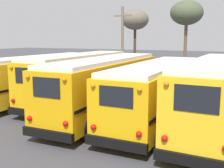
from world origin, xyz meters
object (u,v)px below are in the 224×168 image
(bare_tree_2, at_px, (187,14))
(school_bus_4, at_px, (217,92))
(school_bus_1, at_px, (80,76))
(school_bus_2, at_px, (107,84))
(school_bus_0, at_px, (42,76))
(bare_tree_0, at_px, (135,20))
(school_bus_3, at_px, (158,89))
(utility_pole, at_px, (122,42))

(bare_tree_2, bearing_deg, school_bus_4, -72.69)
(school_bus_1, bearing_deg, school_bus_2, -31.95)
(school_bus_1, relative_size, bare_tree_2, 1.33)
(school_bus_1, distance_m, bare_tree_2, 14.34)
(school_bus_0, height_order, bare_tree_2, bare_tree_2)
(school_bus_2, xyz_separation_m, bare_tree_0, (-6.03, 19.39, 4.69))
(bare_tree_2, bearing_deg, school_bus_3, -83.33)
(school_bus_2, relative_size, bare_tree_2, 1.39)
(utility_pole, distance_m, bare_tree_2, 6.84)
(school_bus_1, height_order, school_bus_3, school_bus_1)
(utility_pole, relative_size, bare_tree_2, 0.93)
(school_bus_3, distance_m, bare_tree_2, 15.40)
(school_bus_1, bearing_deg, school_bus_3, -15.70)
(school_bus_1, relative_size, school_bus_4, 1.00)
(school_bus_4, height_order, bare_tree_0, bare_tree_0)
(school_bus_3, relative_size, utility_pole, 1.47)
(school_bus_0, xyz_separation_m, school_bus_3, (8.79, -1.32, -0.03))
(school_bus_3, distance_m, bare_tree_0, 21.73)
(school_bus_0, relative_size, bare_tree_0, 1.31)
(school_bus_1, height_order, bare_tree_2, bare_tree_2)
(bare_tree_0, bearing_deg, school_bus_1, -79.98)
(school_bus_3, xyz_separation_m, utility_pole, (-7.44, 11.99, 2.21))
(school_bus_4, relative_size, bare_tree_2, 1.33)
(bare_tree_0, bearing_deg, school_bus_3, -64.99)
(school_bus_4, height_order, bare_tree_2, bare_tree_2)
(utility_pole, xyz_separation_m, bare_tree_0, (-1.52, 7.22, 2.58))
(school_bus_0, bearing_deg, utility_pole, 82.77)
(utility_pole, height_order, bare_tree_2, bare_tree_2)
(school_bus_1, xyz_separation_m, bare_tree_2, (4.17, 12.83, 4.86))
(school_bus_0, xyz_separation_m, bare_tree_0, (-0.17, 17.89, 4.76))
(school_bus_2, xyz_separation_m, utility_pole, (-4.51, 12.17, 2.12))
(school_bus_2, xyz_separation_m, bare_tree_2, (1.24, 14.65, 4.88))
(school_bus_3, distance_m, school_bus_4, 2.95)
(school_bus_0, xyz_separation_m, school_bus_2, (5.86, -1.50, 0.07))
(school_bus_3, bearing_deg, school_bus_4, -6.97)
(school_bus_2, relative_size, utility_pole, 1.50)
(school_bus_2, height_order, school_bus_4, school_bus_4)
(school_bus_2, bearing_deg, school_bus_4, -1.73)
(school_bus_0, height_order, school_bus_1, school_bus_1)
(school_bus_1, height_order, school_bus_2, school_bus_1)
(utility_pole, relative_size, bare_tree_0, 0.95)
(school_bus_1, bearing_deg, utility_pole, 98.67)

